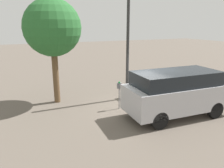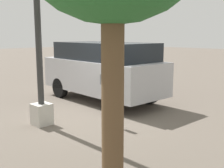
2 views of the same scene
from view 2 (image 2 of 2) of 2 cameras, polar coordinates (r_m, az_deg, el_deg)
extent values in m
plane|color=#60564C|center=(8.29, -2.74, -6.01)|extent=(80.00, 80.00, 0.00)
cylinder|color=gray|center=(7.25, -1.62, -4.13)|extent=(0.05, 0.05, 1.03)
cube|color=slate|center=(7.12, -1.65, 0.90)|extent=(0.21, 0.13, 0.26)
sphere|color=#14662D|center=(7.10, -1.65, 2.11)|extent=(0.11, 0.11, 0.11)
cube|color=beige|center=(7.44, -14.08, -5.97)|extent=(0.44, 0.44, 0.55)
cube|color=#B2B2B7|center=(9.76, -2.00, 1.83)|extent=(4.68, 2.14, 1.08)
cube|color=black|center=(9.59, -1.58, 6.69)|extent=(3.76, 1.94, 0.59)
cube|color=orange|center=(11.29, -11.78, 0.73)|extent=(0.09, 0.12, 0.20)
cylinder|color=black|center=(10.51, -10.50, -0.73)|extent=(0.73, 0.27, 0.72)
cylinder|color=black|center=(11.46, -3.38, 0.30)|extent=(0.73, 0.27, 0.72)
cylinder|color=black|center=(8.27, -0.03, -3.46)|extent=(0.73, 0.27, 0.72)
cylinder|color=black|center=(9.45, 7.51, -1.85)|extent=(0.73, 0.27, 0.72)
cylinder|color=brown|center=(3.78, 0.13, -3.37)|extent=(0.31, 0.31, 2.82)
camera|label=1|loc=(13.79, 43.27, 14.38)|focal=35.00mm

